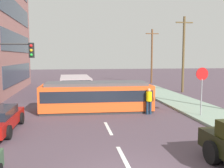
# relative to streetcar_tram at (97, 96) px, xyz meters

# --- Properties ---
(ground_plane) EXTENTS (120.00, 120.00, 0.00)m
(ground_plane) POSITION_rel_streetcar_tram_xyz_m (0.17, -0.36, -1.02)
(ground_plane) COLOR #503F4A
(lane_stripe_1) EXTENTS (0.16, 2.40, 0.01)m
(lane_stripe_1) POSITION_rel_streetcar_tram_xyz_m (0.17, -8.36, -1.01)
(lane_stripe_1) COLOR silver
(lane_stripe_1) RESTS_ON ground
(lane_stripe_2) EXTENTS (0.16, 2.40, 0.01)m
(lane_stripe_2) POSITION_rel_streetcar_tram_xyz_m (0.17, -4.36, -1.01)
(lane_stripe_2) COLOR silver
(lane_stripe_2) RESTS_ON ground
(lane_stripe_3) EXTENTS (0.16, 2.40, 0.01)m
(lane_stripe_3) POSITION_rel_streetcar_tram_xyz_m (0.17, 6.00, -1.01)
(lane_stripe_3) COLOR silver
(lane_stripe_3) RESTS_ON ground
(lane_stripe_4) EXTENTS (0.16, 2.40, 0.01)m
(lane_stripe_4) POSITION_rel_streetcar_tram_xyz_m (0.17, 12.00, -1.01)
(lane_stripe_4) COLOR silver
(lane_stripe_4) RESTS_ON ground
(streetcar_tram) EXTENTS (7.49, 2.81, 1.97)m
(streetcar_tram) POSITION_rel_streetcar_tram_xyz_m (0.00, 0.00, 0.00)
(streetcar_tram) COLOR #EE541F
(streetcar_tram) RESTS_ON ground
(city_bus) EXTENTS (2.66, 5.59, 1.93)m
(city_bus) POSITION_rel_streetcar_tram_xyz_m (-1.35, 5.55, 0.08)
(city_bus) COLOR #B8A4A8
(city_bus) RESTS_ON ground
(pedestrian_crossing) EXTENTS (0.51, 0.36, 1.67)m
(pedestrian_crossing) POSITION_rel_streetcar_tram_xyz_m (3.19, -1.57, -0.07)
(pedestrian_crossing) COLOR #192E44
(pedestrian_crossing) RESTS_ON ground
(stop_sign) EXTENTS (0.76, 0.07, 2.88)m
(stop_sign) POSITION_rel_streetcar_tram_xyz_m (6.03, -2.89, 1.18)
(stop_sign) COLOR gray
(stop_sign) RESTS_ON sidewalk_curb_right
(traffic_light_mast) EXTENTS (2.34, 0.33, 4.56)m
(traffic_light_mast) POSITION_rel_streetcar_tram_xyz_m (-5.02, -2.13, 2.17)
(traffic_light_mast) COLOR #333333
(traffic_light_mast) RESTS_ON ground
(utility_pole_mid) EXTENTS (1.80, 0.24, 7.71)m
(utility_pole_mid) POSITION_rel_streetcar_tram_xyz_m (9.71, 7.92, 3.01)
(utility_pole_mid) COLOR brown
(utility_pole_mid) RESTS_ON ground
(utility_pole_far) EXTENTS (1.80, 0.24, 7.40)m
(utility_pole_far) POSITION_rel_streetcar_tram_xyz_m (9.30, 17.15, 2.86)
(utility_pole_far) COLOR brown
(utility_pole_far) RESTS_ON ground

